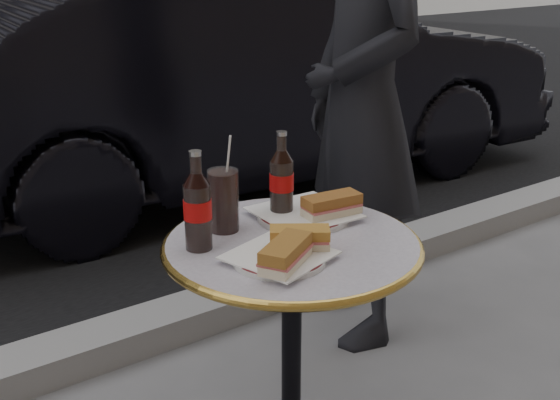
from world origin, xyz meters
TOP-DOWN VIEW (x-y plane):
  - curb at (0.00, 0.90)m, footprint 40.00×0.20m
  - bistro_table at (0.00, 0.00)m, footprint 0.62×0.62m
  - plate_left at (-0.09, -0.07)m, footprint 0.23×0.23m
  - plate_right at (0.11, 0.10)m, footprint 0.28×0.28m
  - sandwich_left_a at (-0.11, -0.13)m, footprint 0.17×0.14m
  - sandwich_left_b at (-0.03, -0.07)m, footprint 0.15×0.13m
  - sandwich_right at (0.16, 0.05)m, footprint 0.16×0.09m
  - cola_bottle_left at (-0.20, 0.09)m, footprint 0.07×0.07m
  - cola_bottle_right at (0.07, 0.15)m, footprint 0.08×0.08m
  - cola_glass at (-0.10, 0.15)m, footprint 0.10×0.10m
  - parked_car at (1.30, 2.28)m, footprint 1.63×4.03m
  - pedestrian at (0.71, 0.56)m, footprint 0.58×0.73m

SIDE VIEW (x-z plane):
  - curb at x=0.00m, z-range -0.01..0.11m
  - bistro_table at x=0.00m, z-range 0.00..0.73m
  - parked_car at x=1.30m, z-range 0.00..1.30m
  - plate_left at x=-0.09m, z-range 0.73..0.74m
  - plate_right at x=0.11m, z-range 0.73..0.75m
  - sandwich_left_b at x=-0.03m, z-range 0.74..0.79m
  - sandwich_left_a at x=-0.11m, z-range 0.74..0.80m
  - sandwich_right at x=0.16m, z-range 0.75..0.80m
  - cola_glass at x=-0.10m, z-range 0.73..0.89m
  - cola_bottle_right at x=0.07m, z-range 0.73..0.96m
  - cola_bottle_left at x=-0.20m, z-range 0.73..0.97m
  - pedestrian at x=0.71m, z-range 0.00..1.75m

